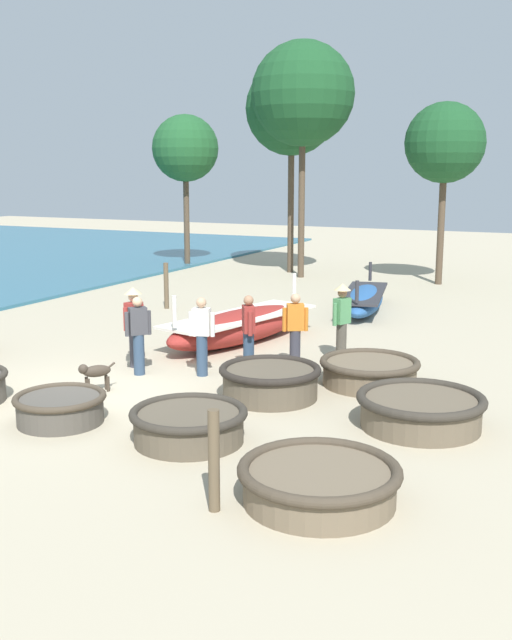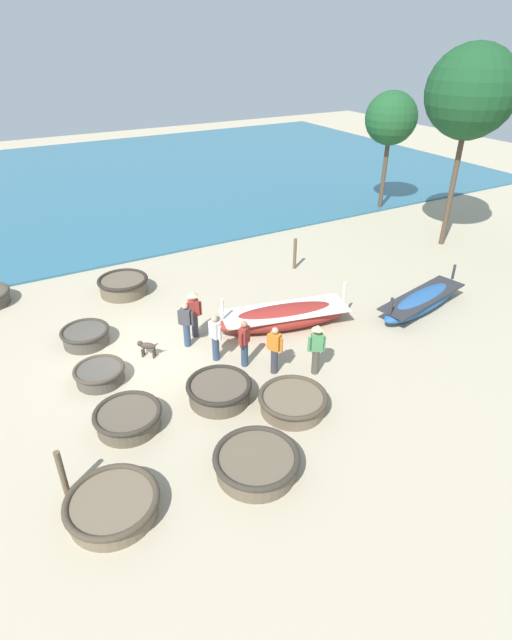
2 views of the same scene
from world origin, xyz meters
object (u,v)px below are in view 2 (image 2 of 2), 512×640
coracle_far_left (128,418)px  coracle_front_left (100,374)px  coracle_upturned (123,285)px  long_boat_ochre_hull (285,317)px  fisherman_with_hat (244,342)px  fisherman_by_coracle (317,346)px  mooring_post_inland (295,254)px  mooring_post_shoreline (62,473)px  dog (147,346)px  tree_right_mid (470,99)px  coracle_far_right (219,390)px  coracle_tilted (256,462)px  fisherman_standing_right (186,324)px  tree_tall_back (471,92)px  long_boat_white_hull (422,301)px  fisherman_hauling (215,337)px  fisherman_crouching (194,311)px  coracle_weathered (113,505)px  tree_leftmost (391,119)px  fisherman_standing_left (275,349)px  coracle_front_right (86,336)px  coracle_beside_post (293,402)px

coracle_far_left → coracle_front_left: 2.31m
coracle_upturned → long_boat_ochre_hull: size_ratio=0.39×
fisherman_with_hat → fisherman_by_coracle: (1.38, 1.65, 0.12)m
coracle_upturned → mooring_post_inland: bearing=79.5°
mooring_post_shoreline → dog: bearing=142.3°
mooring_post_shoreline → tree_right_mid: 22.05m
mooring_post_inland → fisherman_with_hat: bearing=-45.0°
coracle_far_right → coracle_upturned: size_ratio=0.94×
coracle_tilted → fisherman_standing_right: bearing=173.2°
dog → fisherman_by_coracle: bearing=51.0°
coracle_far_right → coracle_tilted: bearing=-8.0°
coracle_upturned → tree_tall_back: 16.31m
long_boat_white_hull → fisherman_with_hat: fisherman_with_hat is taller
coracle_upturned → fisherman_by_coracle: size_ratio=1.16×
coracle_far_right → coracle_upturned: 7.71m
fisherman_by_coracle → tree_right_mid: 15.07m
fisherman_hauling → mooring_post_inland: 7.46m
fisherman_by_coracle → fisherman_crouching: bearing=-148.0°
coracle_weathered → coracle_front_left: size_ratio=1.37×
coracle_front_left → fisherman_hauling: (0.66, 3.45, 0.57)m
coracle_upturned → tree_leftmost: size_ratio=0.31×
fisherman_with_hat → mooring_post_inland: size_ratio=1.16×
fisherman_standing_left → fisherman_by_coracle: bearing=59.2°
coracle_front_right → fisherman_hauling: (2.94, 3.32, 0.55)m
coracle_beside_post → mooring_post_inland: bearing=146.5°
coracle_far_right → mooring_post_inland: (-6.39, 6.67, 0.35)m
coracle_weathered → long_boat_ochre_hull: bearing=123.2°
coracle_far_right → coracle_beside_post: bearing=48.6°
dog → mooring_post_inland: 8.42m
coracle_front_right → dog: 2.28m
coracle_beside_post → fisherman_hauling: 3.33m
fisherman_standing_right → fisherman_with_hat: size_ratio=1.00×
coracle_far_right → long_boat_ochre_hull: bearing=123.7°
coracle_beside_post → fisherman_hauling: (-3.19, -0.78, 0.55)m
coracle_far_left → fisherman_with_hat: bearing=103.3°
coracle_upturned → fisherman_hauling: size_ratio=1.24×
coracle_upturned → long_boat_white_hull: size_ratio=0.43×
coracle_front_left → tree_leftmost: tree_leftmost is taller
fisherman_by_coracle → mooring_post_inland: 7.59m
fisherman_standing_left → mooring_post_shoreline: (1.63, -6.39, -0.21)m
coracle_far_left → coracle_beside_post: (1.54, 4.07, -0.00)m
coracle_beside_post → mooring_post_inland: 9.30m
coracle_front_left → mooring_post_shoreline: size_ratio=1.17×
coracle_far_left → fisherman_standing_left: (-0.17, 4.53, 0.55)m
coracle_front_left → tree_leftmost: (-8.47, 18.22, 4.58)m
coracle_far_left → fisherman_crouching: 4.65m
dog → tree_tall_back: bearing=98.3°
long_boat_ochre_hull → fisherman_by_coracle: fisherman_by_coracle is taller
fisherman_by_coracle → mooring_post_inland: bearing=151.5°
fisherman_with_hat → mooring_post_shoreline: bearing=-67.6°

